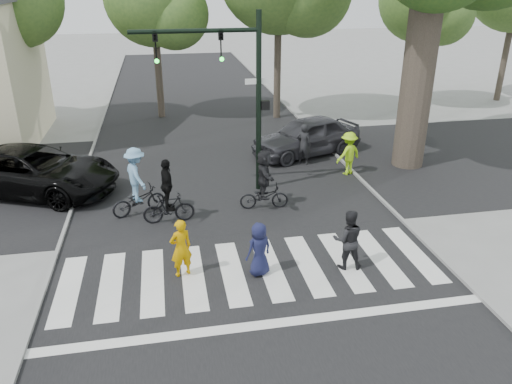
# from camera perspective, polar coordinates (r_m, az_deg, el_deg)

# --- Properties ---
(ground) EXTENTS (120.00, 120.00, 0.00)m
(ground) POSITION_cam_1_polar(r_m,az_deg,el_deg) (12.15, 0.34, -11.43)
(ground) COLOR gray
(ground) RESTS_ON ground
(road_stem) EXTENTS (10.00, 70.00, 0.01)m
(road_stem) POSITION_cam_1_polar(r_m,az_deg,el_deg) (16.44, -3.02, -1.53)
(road_stem) COLOR black
(road_stem) RESTS_ON ground
(road_cross) EXTENTS (70.00, 10.00, 0.01)m
(road_cross) POSITION_cam_1_polar(r_m,az_deg,el_deg) (19.18, -4.27, 2.22)
(road_cross) COLOR black
(road_cross) RESTS_ON ground
(curb_left) EXTENTS (0.10, 70.00, 0.10)m
(curb_left) POSITION_cam_1_polar(r_m,az_deg,el_deg) (16.60, -20.57, -2.68)
(curb_left) COLOR gray
(curb_left) RESTS_ON ground
(curb_right) EXTENTS (0.10, 70.00, 0.10)m
(curb_right) POSITION_cam_1_polar(r_m,az_deg,el_deg) (17.74, 13.35, -0.06)
(curb_right) COLOR gray
(curb_right) RESTS_ON ground
(crosswalk) EXTENTS (10.00, 3.85, 0.01)m
(crosswalk) POSITION_cam_1_polar(r_m,az_deg,el_deg) (12.68, -0.24, -9.72)
(crosswalk) COLOR silver
(crosswalk) RESTS_ON ground
(traffic_signal) EXTENTS (4.45, 0.29, 6.00)m
(traffic_signal) POSITION_cam_1_polar(r_m,az_deg,el_deg) (16.41, -2.66, 12.78)
(traffic_signal) COLOR black
(traffic_signal) RESTS_ON ground
(bg_tree_2) EXTENTS (5.04, 4.80, 8.40)m
(bg_tree_2) POSITION_cam_1_polar(r_m,az_deg,el_deg) (26.41, -11.12, 20.60)
(bg_tree_2) COLOR brown
(bg_tree_2) RESTS_ON ground
(bg_tree_4) EXTENTS (4.83, 4.60, 8.15)m
(bg_tree_4) POSITION_cam_1_polar(r_m,az_deg,el_deg) (29.54, 19.05, 19.81)
(bg_tree_4) COLOR brown
(bg_tree_4) RESTS_ON ground
(pedestrian_woman) EXTENTS (0.66, 0.54, 1.55)m
(pedestrian_woman) POSITION_cam_1_polar(r_m,az_deg,el_deg) (12.53, -8.58, -6.35)
(pedestrian_woman) COLOR #CD9100
(pedestrian_woman) RESTS_ON ground
(pedestrian_child) EXTENTS (0.82, 0.69, 1.42)m
(pedestrian_child) POSITION_cam_1_polar(r_m,az_deg,el_deg) (12.47, 0.36, -6.56)
(pedestrian_child) COLOR #16193B
(pedestrian_child) RESTS_ON ground
(pedestrian_adult) EXTENTS (0.88, 0.73, 1.61)m
(pedestrian_adult) POSITION_cam_1_polar(r_m,az_deg,el_deg) (12.91, 10.46, -5.36)
(pedestrian_adult) COLOR black
(pedestrian_adult) RESTS_ON ground
(cyclist_left) EXTENTS (1.82, 1.28, 2.18)m
(cyclist_left) POSITION_cam_1_polar(r_m,az_deg,el_deg) (15.93, -13.43, 0.68)
(cyclist_left) COLOR black
(cyclist_left) RESTS_ON ground
(cyclist_mid) EXTENTS (1.57, 0.96, 2.03)m
(cyclist_mid) POSITION_cam_1_polar(r_m,az_deg,el_deg) (15.22, -10.04, -0.58)
(cyclist_mid) COLOR black
(cyclist_mid) RESTS_ON ground
(cyclist_right) EXTENTS (1.60, 1.49, 1.98)m
(cyclist_right) POSITION_cam_1_polar(r_m,az_deg,el_deg) (15.88, 0.93, 1.04)
(cyclist_right) COLOR black
(cyclist_right) RESTS_ON ground
(car_suv) EXTENTS (6.35, 4.72, 1.60)m
(car_suv) POSITION_cam_1_polar(r_m,az_deg,el_deg) (18.73, -24.02, 2.24)
(car_suv) COLOR black
(car_suv) RESTS_ON ground
(car_grey) EXTENTS (5.04, 3.31, 1.59)m
(car_grey) POSITION_cam_1_polar(r_m,az_deg,el_deg) (21.02, 5.80, 6.38)
(car_grey) COLOR #35353A
(car_grey) RESTS_ON ground
(bystander_hivis) EXTENTS (1.22, 0.99, 1.65)m
(bystander_hivis) POSITION_cam_1_polar(r_m,az_deg,el_deg) (19.05, 10.53, 4.36)
(bystander_hivis) COLOR #A2E317
(bystander_hivis) RESTS_ON ground
(bystander_dark) EXTENTS (0.72, 0.66, 1.65)m
(bystander_dark) POSITION_cam_1_polar(r_m,az_deg,el_deg) (19.87, 5.48, 5.46)
(bystander_dark) COLOR black
(bystander_dark) RESTS_ON ground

